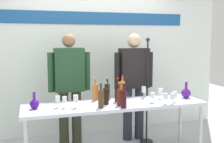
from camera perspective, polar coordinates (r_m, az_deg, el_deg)
back_wall at (r=4.64m, az=-3.89°, el=5.88°), size 4.57×0.11×3.00m
display_table at (r=3.57m, az=0.71°, el=-7.56°), size 2.34×0.62×0.76m
decanter_blue_left at (r=3.39m, az=-15.80°, el=-6.45°), size 0.11×0.11×0.20m
decanter_blue_right at (r=3.98m, az=15.10°, el=-4.32°), size 0.13×0.13×0.23m
presenter_left at (r=4.01m, az=-8.80°, el=-2.43°), size 0.61×0.22×1.65m
presenter_right at (r=4.26m, az=4.54°, el=-1.68°), size 0.63×0.22×1.66m
wine_bottle_0 at (r=3.71m, az=-3.45°, el=-4.02°), size 0.07×0.07×0.30m
wine_bottle_1 at (r=3.47m, az=-1.29°, el=-4.86°), size 0.07×0.07×0.28m
wine_bottle_2 at (r=3.62m, az=1.11°, el=-4.18°), size 0.07×0.07×0.32m
wine_bottle_3 at (r=3.31m, az=-2.31°, el=-5.43°), size 0.07×0.07×0.29m
wine_bottle_4 at (r=3.30m, az=2.44°, el=-5.41°), size 0.07×0.07×0.30m
wine_bottle_5 at (r=3.41m, az=1.53°, el=-5.11°), size 0.07×0.07×0.29m
wine_bottle_6 at (r=3.77m, az=2.16°, el=-3.64°), size 0.07×0.07×0.33m
wine_bottle_7 at (r=3.69m, az=-1.00°, el=-4.02°), size 0.07×0.07×0.31m
wine_glass_left_0 at (r=3.34m, az=-9.81°, el=-5.85°), size 0.06×0.06×0.14m
wine_glass_left_1 at (r=3.32m, az=-7.53°, el=-5.66°), size 0.06×0.06×0.16m
wine_glass_left_2 at (r=3.38m, az=-11.21°, el=-5.63°), size 0.06×0.06×0.15m
wine_glass_right_0 at (r=3.69m, az=12.89°, el=-4.74°), size 0.06×0.06×0.14m
wine_glass_right_1 at (r=3.60m, az=8.41°, el=-4.96°), size 0.07×0.07×0.13m
wine_glass_right_2 at (r=3.54m, az=11.01°, el=-5.13°), size 0.07×0.07×0.14m
wine_glass_right_3 at (r=3.91m, az=6.59°, el=-3.76°), size 0.06×0.06×0.16m
wine_glass_right_4 at (r=3.83m, az=10.03°, el=-4.09°), size 0.07×0.07×0.15m
wine_glass_right_5 at (r=3.57m, az=12.37°, el=-5.12°), size 0.06×0.06×0.14m
microphone_stand at (r=4.23m, az=7.24°, el=-7.46°), size 0.20×0.20×1.60m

